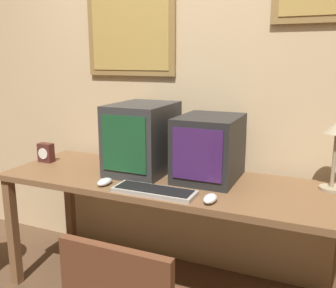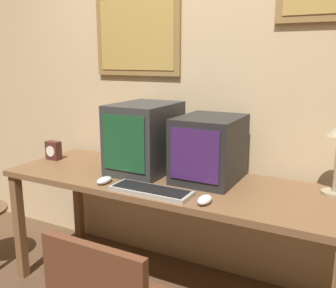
% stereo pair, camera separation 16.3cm
% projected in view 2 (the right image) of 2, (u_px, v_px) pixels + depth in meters
% --- Properties ---
extents(wall_back, '(8.00, 0.08, 2.60)m').
position_uv_depth(wall_back, '(200.00, 81.00, 2.45)').
color(wall_back, '#D1B284').
rests_on(wall_back, ground_plane).
extents(desk, '(2.03, 0.67, 0.76)m').
position_uv_depth(desk, '(168.00, 192.00, 2.22)').
color(desk, brown).
rests_on(desk, ground_plane).
extents(monitor_left, '(0.34, 0.46, 0.43)m').
position_uv_depth(monitor_left, '(145.00, 138.00, 2.32)').
color(monitor_left, '#333333').
rests_on(monitor_left, desk).
extents(monitor_right, '(0.34, 0.43, 0.37)m').
position_uv_depth(monitor_right, '(209.00, 149.00, 2.16)').
color(monitor_right, black).
rests_on(monitor_right, desk).
extents(keyboard_main, '(0.45, 0.15, 0.03)m').
position_uv_depth(keyboard_main, '(151.00, 191.00, 1.97)').
color(keyboard_main, '#A8A399').
rests_on(keyboard_main, desk).
extents(mouse_near_keyboard, '(0.06, 0.12, 0.04)m').
position_uv_depth(mouse_near_keyboard, '(205.00, 200.00, 1.83)').
color(mouse_near_keyboard, silver).
rests_on(mouse_near_keyboard, desk).
extents(mouse_far_corner, '(0.06, 0.11, 0.04)m').
position_uv_depth(mouse_far_corner, '(104.00, 180.00, 2.12)').
color(mouse_far_corner, silver).
rests_on(mouse_far_corner, desk).
extents(desk_clock, '(0.10, 0.06, 0.13)m').
position_uv_depth(desk_clock, '(53.00, 150.00, 2.62)').
color(desk_clock, '#4C231E').
rests_on(desk_clock, desk).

